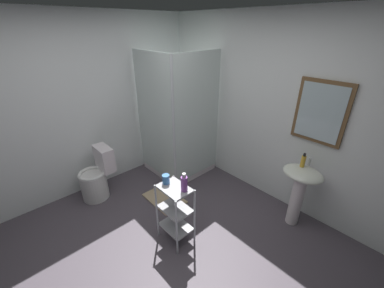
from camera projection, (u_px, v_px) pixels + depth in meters
The scene contains 12 objects.
ground_plane at pixel (164, 254), 2.68m from camera, with size 4.20×4.20×0.02m, color #4E464F.
wall_back at pixel (269, 111), 3.23m from camera, with size 4.20×0.14×2.50m.
wall_left at pixel (80, 109), 3.33m from camera, with size 0.10×4.20×2.50m, color white.
shower_stall at pixel (178, 148), 3.98m from camera, with size 0.92×0.92×2.00m.
pedestal_sink at pixel (300, 185), 2.86m from camera, with size 0.46×0.37×0.81m.
sink_faucet at pixel (310, 162), 2.80m from camera, with size 0.03×0.03×0.10m, color silver.
toilet at pixel (97, 178), 3.46m from camera, with size 0.37×0.49×0.76m.
storage_cart at pixel (175, 210), 2.69m from camera, with size 0.38×0.28×0.74m.
hand_soap_bottle at pixel (303, 161), 2.77m from camera, with size 0.05×0.05×0.18m.
conditioner_bottle_purple at pixel (184, 183), 2.46m from camera, with size 0.07×0.07×0.21m.
rinse_cup at pixel (166, 179), 2.60m from camera, with size 0.08×0.08×0.10m, color #3870B2.
bath_mat at pixel (165, 198), 3.51m from camera, with size 0.60×0.40×0.02m, color tan.
Camera 1 is at (1.57, -1.02, 2.30)m, focal length 22.27 mm.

